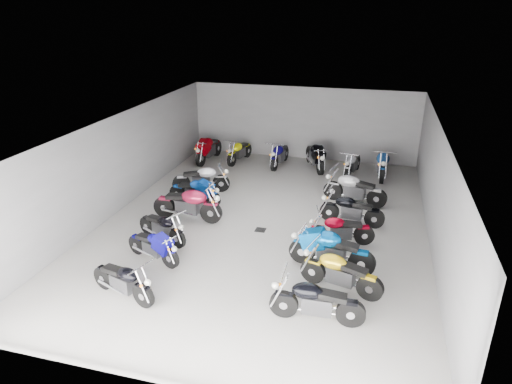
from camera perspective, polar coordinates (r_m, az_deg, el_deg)
ground at (r=14.66m, az=1.06°, el=-3.91°), size 14.00×14.00×0.00m
wall_back at (r=20.59m, az=5.90°, el=8.54°), size 10.00×0.10×3.20m
wall_left at (r=15.91m, az=-16.68°, el=3.52°), size 0.10×14.00×3.20m
wall_right at (r=13.78m, az=21.71°, el=-0.07°), size 0.10×14.00×3.20m
ceiling at (r=13.54m, az=1.16°, el=8.40°), size 10.00×14.00×0.04m
drain_grate at (r=14.22m, az=0.57°, el=-4.75°), size 0.32×0.32×0.01m
motorcycle_left_a at (r=11.39m, az=-16.27°, el=-10.57°), size 1.90×0.74×0.86m
motorcycle_left_b at (r=12.71m, az=-12.69°, el=-6.62°), size 1.79×0.76×0.82m
motorcycle_left_c at (r=13.67m, az=-11.62°, el=-4.31°), size 1.80×0.88×0.84m
motorcycle_left_d at (r=14.80m, az=-8.48°, el=-1.49°), size 2.35×0.46×1.03m
motorcycle_left_e at (r=15.96m, az=-7.60°, el=0.05°), size 1.99×0.48×0.88m
motorcycle_left_f at (r=17.01m, az=-6.79°, el=1.65°), size 2.08×0.75×0.94m
motorcycle_right_a at (r=10.29m, az=7.48°, el=-13.41°), size 2.12×0.43×0.93m
motorcycle_right_b at (r=11.36m, az=10.45°, el=-9.85°), size 2.07×0.70×0.93m
motorcycle_right_c at (r=12.17m, az=9.29°, el=-7.16°), size 2.31×0.55×1.02m
motorcycle_right_d at (r=13.43m, az=10.49°, el=-4.67°), size 1.92×0.62×0.86m
motorcycle_right_e at (r=14.71m, az=11.79°, el=-2.18°), size 2.06×0.47×0.91m
motorcycle_right_f at (r=16.24m, az=12.16°, el=0.37°), size 2.23×0.65×0.99m
motorcycle_back_a at (r=20.40m, az=-5.97°, el=5.37°), size 0.52×2.33×1.03m
motorcycle_back_b at (r=20.21m, az=-2.11°, el=5.12°), size 0.57×2.05×0.91m
motorcycle_back_c at (r=19.70m, az=2.97°, el=4.71°), size 0.47×2.15×0.95m
motorcycle_back_d at (r=19.49m, az=7.42°, el=4.48°), size 1.10×2.18×1.02m
motorcycle_back_e at (r=19.02m, az=11.98°, el=3.47°), size 0.55×1.98×0.88m
motorcycle_back_f at (r=19.08m, az=15.50°, el=3.48°), size 0.47×2.37×1.04m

